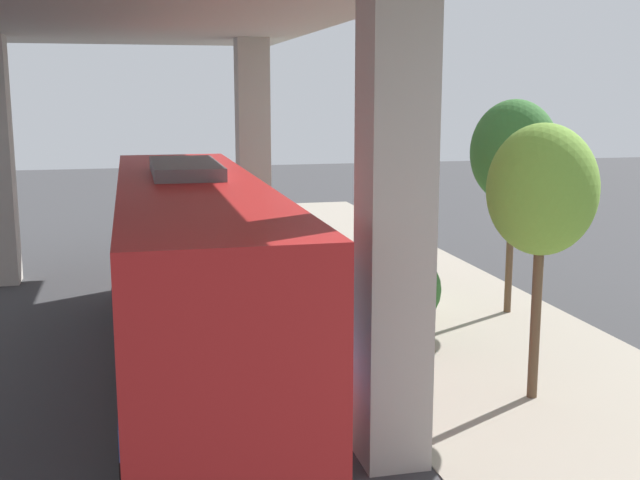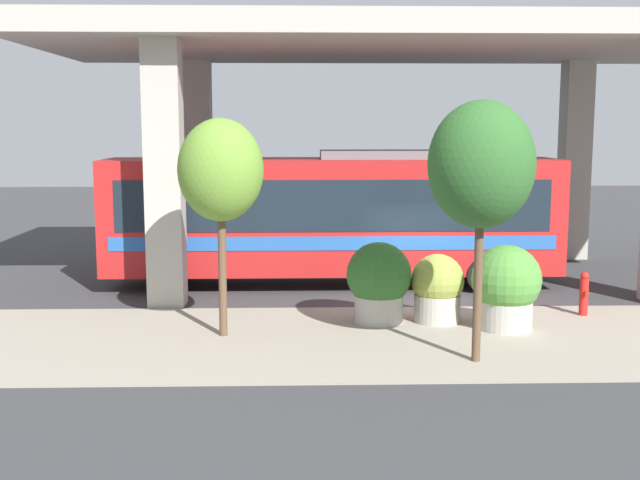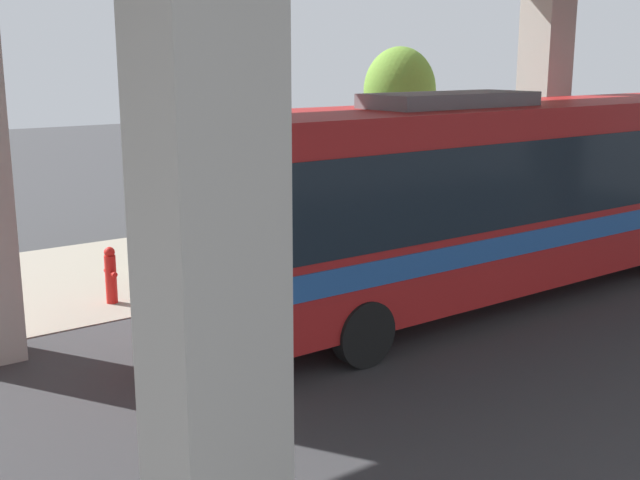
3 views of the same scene
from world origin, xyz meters
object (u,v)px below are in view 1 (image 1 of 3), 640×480
at_px(bus, 193,264).
at_px(planter_middle, 396,267).
at_px(street_tree_far, 542,191).
at_px(planter_front, 405,297).
at_px(street_tree_near, 514,153).
at_px(planter_back, 385,289).
at_px(fire_hydrant, 324,268).

height_order(bus, planter_middle, bus).
height_order(planter_middle, street_tree_far, street_tree_far).
height_order(bus, planter_front, bus).
relative_size(bus, planter_middle, 6.59).
xyz_separation_m(bus, planter_middle, (-5.18, -3.67, -1.11)).
distance_m(bus, street_tree_near, 8.17).
bearing_deg(planter_back, planter_front, 90.20).
bearing_deg(planter_middle, fire_hydrant, -60.54).
relative_size(planter_front, street_tree_far, 0.40).
height_order(planter_front, planter_back, planter_front).
bearing_deg(fire_hydrant, bus, 56.39).
relative_size(planter_back, street_tree_near, 0.32).
distance_m(bus, fire_hydrant, 7.25).
relative_size(planter_middle, planter_back, 1.20).
relative_size(planter_middle, street_tree_near, 0.38).
bearing_deg(planter_middle, bus, 35.36).
distance_m(fire_hydrant, planter_middle, 2.59).
bearing_deg(bus, planter_front, -168.59).
xyz_separation_m(bus, street_tree_far, (-5.55, 2.60, 1.51)).
distance_m(planter_front, planter_middle, 2.87).
bearing_deg(street_tree_far, fire_hydrant, -79.17).
height_order(bus, fire_hydrant, bus).
distance_m(fire_hydrant, planter_back, 3.68).
bearing_deg(planter_front, planter_back, -89.80).
distance_m(fire_hydrant, street_tree_far, 9.18).
bearing_deg(planter_back, street_tree_far, 102.79).
bearing_deg(planter_middle, street_tree_far, 93.37).
bearing_deg(planter_middle, planter_front, 75.26).
distance_m(bus, planter_front, 4.67).
height_order(fire_hydrant, street_tree_far, street_tree_far).
distance_m(planter_middle, street_tree_far, 6.81).
bearing_deg(street_tree_near, bus, 18.06).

